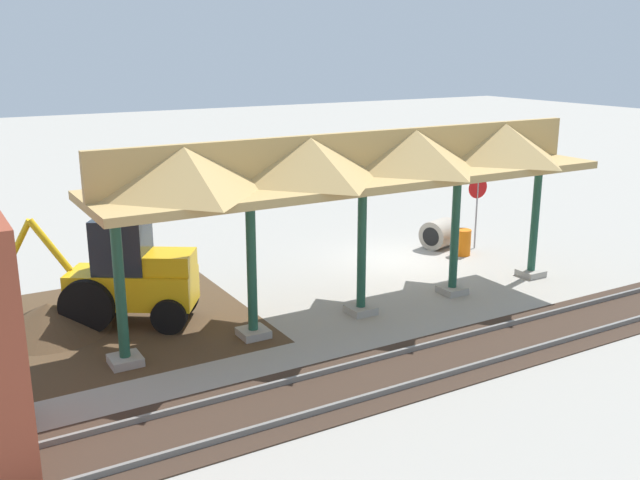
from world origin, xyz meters
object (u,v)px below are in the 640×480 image
at_px(stop_sign, 477,197).
at_px(traffic_barrel, 463,242).
at_px(concrete_pipe, 439,234).
at_px(backhoe, 126,277).

relative_size(stop_sign, traffic_barrel, 2.86).
bearing_deg(concrete_pipe, traffic_barrel, 95.72).
height_order(stop_sign, concrete_pipe, stop_sign).
distance_m(backhoe, traffic_barrel, 11.73).
xyz_separation_m(stop_sign, traffic_barrel, (0.95, 0.43, -1.41)).
relative_size(backhoe, traffic_barrel, 5.67).
xyz_separation_m(stop_sign, backhoe, (12.65, 0.84, -0.60)).
xyz_separation_m(backhoe, traffic_barrel, (-11.70, -0.40, -0.81)).
bearing_deg(backhoe, stop_sign, -176.22).
relative_size(stop_sign, backhoe, 0.51).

